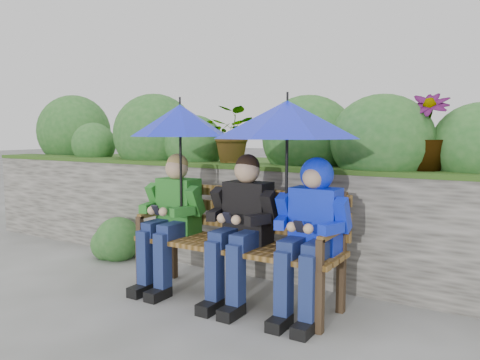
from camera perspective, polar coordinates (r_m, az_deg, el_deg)
The scene contains 8 objects.
ground at distance 3.91m, azimuth -0.79°, elevation -14.11°, with size 60.00×60.00×0.00m, color #555650.
garden_backdrop at distance 5.22m, azimuth 7.10°, elevation -1.96°, with size 8.10×2.84×1.89m.
park_bench at distance 3.76m, azimuth -0.03°, elevation -6.79°, with size 1.71×0.50×0.90m.
boy_left at distance 4.03m, azimuth -8.39°, elevation -4.14°, with size 0.52×0.61×1.15m.
boy_middle at distance 3.63m, azimuth 0.17°, elevation -5.12°, with size 0.53×0.62×1.17m.
boy_right at distance 3.38m, azimuth 8.61°, elevation -5.33°, with size 0.52×0.63×1.16m.
umbrella_left at distance 3.88m, azimuth -7.31°, elevation 7.20°, with size 0.80×0.80×0.94m.
umbrella_right at distance 3.42m, azimuth 5.77°, elevation 7.34°, with size 1.08×1.08×0.92m.
Camera 1 is at (1.97, -3.11, 1.34)m, focal length 35.00 mm.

